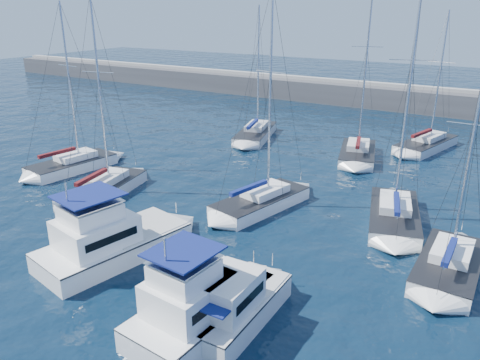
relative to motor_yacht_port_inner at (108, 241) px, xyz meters
The scene contains 13 objects.
ground 3.12m from the motor_yacht_port_inner, ahead, with size 220.00×220.00×0.00m, color black.
breakwater 52.48m from the motor_yacht_port_inner, 86.86° to the left, with size 160.00×6.00×4.45m.
motor_yacht_port_inner is the anchor object (origin of this frame).
motor_yacht_stbd_inner 8.40m from the motor_yacht_port_inner, 15.85° to the right, with size 4.02×7.77×4.69m.
motor_yacht_stbd_outer 9.55m from the motor_yacht_port_inner, ahead, with size 2.60×6.33×3.20m.
sailboat_mid_a 17.34m from the motor_yacht_port_inner, 146.40° to the left, with size 4.13×7.99×14.61m.
sailboat_mid_b 10.26m from the motor_yacht_port_inner, 137.96° to the left, with size 4.61×8.41×14.97m.
sailboat_mid_c 11.73m from the motor_yacht_port_inner, 69.63° to the left, with size 4.67×8.35×15.57m.
sailboat_mid_d 18.77m from the motor_yacht_port_inner, 46.30° to the left, with size 5.11×8.55×17.26m.
sailboat_mid_e 19.18m from the motor_yacht_port_inner, 26.15° to the left, with size 3.11×7.01×13.17m.
sailboat_back_a 28.28m from the motor_yacht_port_inner, 101.82° to the left, with size 5.32×9.32×14.32m.
sailboat_back_b 26.93m from the motor_yacht_port_inner, 76.36° to the left, with size 5.07×8.26×16.73m.
sailboat_back_c 34.85m from the motor_yacht_port_inner, 70.93° to the left, with size 5.14×9.08×13.88m.
Camera 1 is at (16.09, -16.98, 13.85)m, focal length 35.00 mm.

